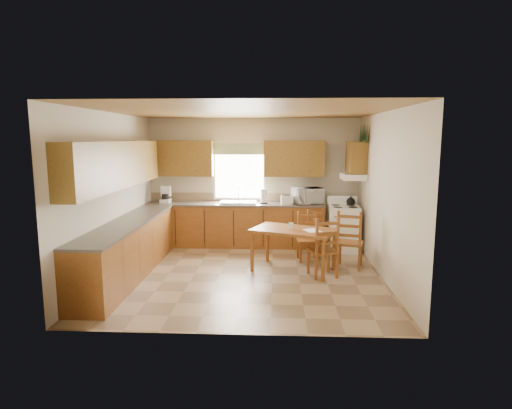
{
  "coord_description": "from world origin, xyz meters",
  "views": [
    {
      "loc": [
        0.49,
        -6.95,
        2.28
      ],
      "look_at": [
        0.15,
        0.3,
        1.15
      ],
      "focal_mm": 30.0,
      "sensor_mm": 36.0,
      "label": 1
    }
  ],
  "objects_px": {
    "dining_table": "(293,250)",
    "chair_far_right": "(319,233)",
    "chair_near_right": "(350,239)",
    "chair_far_left": "(308,237)",
    "stove": "(344,229)",
    "microwave": "(308,196)",
    "chair_near_left": "(323,247)"
  },
  "relations": [
    {
      "from": "chair_near_left",
      "to": "stove",
      "type": "bearing_deg",
      "value": -127.0
    },
    {
      "from": "dining_table",
      "to": "chair_near_right",
      "type": "distance_m",
      "value": 1.04
    },
    {
      "from": "microwave",
      "to": "chair_near_left",
      "type": "height_order",
      "value": "microwave"
    },
    {
      "from": "chair_near_right",
      "to": "chair_far_left",
      "type": "height_order",
      "value": "chair_near_right"
    },
    {
      "from": "stove",
      "to": "chair_far_right",
      "type": "bearing_deg",
      "value": -144.39
    },
    {
      "from": "microwave",
      "to": "dining_table",
      "type": "distance_m",
      "value": 1.88
    },
    {
      "from": "dining_table",
      "to": "chair_far_right",
      "type": "xyz_separation_m",
      "value": [
        0.54,
        1.07,
        0.07
      ]
    },
    {
      "from": "stove",
      "to": "dining_table",
      "type": "relative_size",
      "value": 0.65
    },
    {
      "from": "stove",
      "to": "chair_near_right",
      "type": "relative_size",
      "value": 0.87
    },
    {
      "from": "chair_near_left",
      "to": "chair_far_left",
      "type": "relative_size",
      "value": 1.12
    },
    {
      "from": "stove",
      "to": "chair_far_left",
      "type": "bearing_deg",
      "value": -131.92
    },
    {
      "from": "dining_table",
      "to": "chair_far_left",
      "type": "height_order",
      "value": "chair_far_left"
    },
    {
      "from": "microwave",
      "to": "chair_far_left",
      "type": "relative_size",
      "value": 0.61
    },
    {
      "from": "chair_far_left",
      "to": "chair_far_right",
      "type": "relative_size",
      "value": 1.02
    },
    {
      "from": "microwave",
      "to": "chair_near_left",
      "type": "bearing_deg",
      "value": -108.88
    },
    {
      "from": "chair_far_right",
      "to": "dining_table",
      "type": "bearing_deg",
      "value": -139.16
    },
    {
      "from": "dining_table",
      "to": "microwave",
      "type": "bearing_deg",
      "value": 100.24
    },
    {
      "from": "stove",
      "to": "chair_near_left",
      "type": "relative_size",
      "value": 0.89
    },
    {
      "from": "dining_table",
      "to": "chair_near_left",
      "type": "xyz_separation_m",
      "value": [
        0.47,
        -0.27,
        0.13
      ]
    },
    {
      "from": "microwave",
      "to": "chair_near_left",
      "type": "distance_m",
      "value": 2.06
    },
    {
      "from": "chair_near_right",
      "to": "chair_far_right",
      "type": "relative_size",
      "value": 1.17
    },
    {
      "from": "chair_near_right",
      "to": "chair_far_right",
      "type": "distance_m",
      "value": 0.96
    },
    {
      "from": "stove",
      "to": "chair_far_right",
      "type": "distance_m",
      "value": 0.63
    },
    {
      "from": "chair_near_right",
      "to": "chair_near_left",
      "type": "bearing_deg",
      "value": 59.63
    },
    {
      "from": "chair_near_left",
      "to": "microwave",
      "type": "bearing_deg",
      "value": -103.77
    },
    {
      "from": "microwave",
      "to": "chair_near_left",
      "type": "xyz_separation_m",
      "value": [
        0.12,
        -1.98,
        -0.58
      ]
    },
    {
      "from": "chair_near_left",
      "to": "chair_far_right",
      "type": "xyz_separation_m",
      "value": [
        0.06,
        1.34,
        -0.06
      ]
    },
    {
      "from": "stove",
      "to": "chair_near_right",
      "type": "xyz_separation_m",
      "value": [
        -0.07,
        -1.16,
        0.07
      ]
    },
    {
      "from": "stove",
      "to": "microwave",
      "type": "distance_m",
      "value": 1.01
    },
    {
      "from": "microwave",
      "to": "chair_near_right",
      "type": "distance_m",
      "value": 1.71
    },
    {
      "from": "chair_near_right",
      "to": "chair_far_left",
      "type": "relative_size",
      "value": 1.15
    },
    {
      "from": "dining_table",
      "to": "chair_near_left",
      "type": "bearing_deg",
      "value": -7.42
    }
  ]
}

